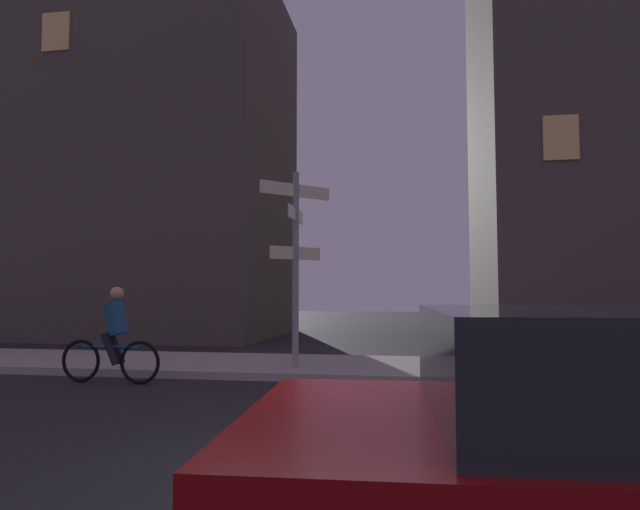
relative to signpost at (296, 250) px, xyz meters
The scene contains 6 objects.
ground_plane 6.63m from the signpost, 77.34° to the right, with size 80.00×80.00×0.00m, color #232326.
sidewalk_kerb 2.69m from the signpost, 24.34° to the left, with size 40.00×2.97×0.14m, color #9E9991.
signpost is the anchor object (origin of this frame).
cyclist 3.54m from the signpost, 151.86° to the right, with size 1.82×0.34×1.61m.
building_left_block 12.47m from the signpost, 135.78° to the left, with size 12.02×7.14×12.31m.
building_right_block 13.71m from the signpost, 43.24° to the left, with size 10.03×7.45×13.81m.
Camera 1 is at (0.81, -4.11, 1.52)m, focal length 31.22 mm.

